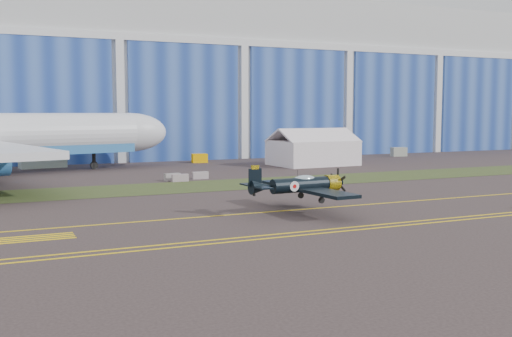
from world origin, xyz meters
name	(u,v)px	position (x,y,z in m)	size (l,w,h in m)	color
ground	(234,204)	(0.00, 0.00, 0.00)	(260.00, 260.00, 0.00)	#3A2F2E
grass_median	(187,187)	(0.00, 14.00, 0.02)	(260.00, 10.00, 0.02)	#475128
hangar	(96,78)	(0.00, 71.79, 14.96)	(220.00, 45.70, 30.00)	silver
taxiway_centreline	(257,213)	(0.00, -5.00, 0.01)	(200.00, 0.20, 0.02)	yellow
edge_line_near	(315,234)	(0.00, -14.50, 0.01)	(80.00, 0.20, 0.02)	yellow
edge_line_far	(307,231)	(0.00, -13.50, 0.01)	(80.00, 0.20, 0.02)	yellow
hold_short_ladder	(27,239)	(-18.00, -8.10, 0.01)	(6.00, 2.40, 0.02)	yellow
warbird	(300,185)	(3.46, -6.09, 2.28)	(10.67, 12.63, 3.59)	black
tent	(313,147)	(26.63, 32.51, 2.92)	(13.04, 9.87, 5.84)	white
shipping_container	(43,158)	(-12.65, 44.98, 1.43)	(6.59, 2.64, 2.86)	#DFF4D0
tug	(200,158)	(11.79, 44.15, 0.73)	(2.51, 1.57, 1.46)	#FFB300
gse_box	(399,152)	(50.88, 42.33, 0.85)	(2.82, 1.50, 1.69)	#959C8F
barrier_a	(172,177)	(0.21, 20.45, 0.45)	(2.00, 0.60, 0.90)	gray
barrier_b	(180,178)	(0.78, 19.14, 0.45)	(2.00, 0.60, 0.90)	gray
barrier_c	(200,175)	(3.95, 20.95, 0.45)	(2.00, 0.60, 0.90)	#9E9296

